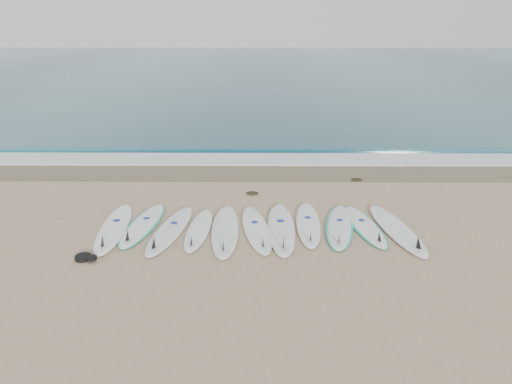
{
  "coord_description": "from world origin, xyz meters",
  "views": [
    {
      "loc": [
        0.11,
        -10.15,
        4.53
      ],
      "look_at": [
        0.02,
        1.3,
        0.4
      ],
      "focal_mm": 35.0,
      "sensor_mm": 36.0,
      "label": 1
    }
  ],
  "objects_px": {
    "surfboard_0": "(113,228)",
    "leash_coil": "(85,258)",
    "surfboard_5": "(257,229)",
    "surfboard_10": "(398,230)"
  },
  "relations": [
    {
      "from": "surfboard_5",
      "to": "leash_coil",
      "type": "height_order",
      "value": "surfboard_5"
    },
    {
      "from": "surfboard_5",
      "to": "surfboard_10",
      "type": "xyz_separation_m",
      "value": [
        3.08,
        -0.02,
        0.0
      ]
    },
    {
      "from": "surfboard_0",
      "to": "surfboard_5",
      "type": "distance_m",
      "value": 3.16
    },
    {
      "from": "surfboard_0",
      "to": "surfboard_10",
      "type": "bearing_deg",
      "value": -3.99
    },
    {
      "from": "surfboard_0",
      "to": "surfboard_5",
      "type": "bearing_deg",
      "value": -4.12
    },
    {
      "from": "leash_coil",
      "to": "surfboard_10",
      "type": "bearing_deg",
      "value": 11.63
    },
    {
      "from": "surfboard_10",
      "to": "surfboard_5",
      "type": "bearing_deg",
      "value": 171.2
    },
    {
      "from": "surfboard_0",
      "to": "surfboard_10",
      "type": "distance_m",
      "value": 6.24
    },
    {
      "from": "surfboard_10",
      "to": "leash_coil",
      "type": "distance_m",
      "value": 6.55
    },
    {
      "from": "surfboard_0",
      "to": "leash_coil",
      "type": "xyz_separation_m",
      "value": [
        -0.17,
        -1.37,
        -0.01
      ]
    }
  ]
}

